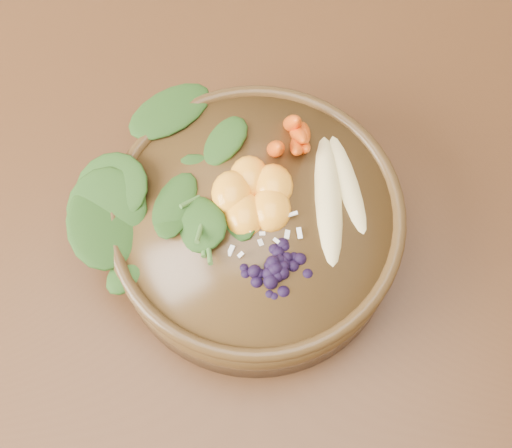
{
  "coord_description": "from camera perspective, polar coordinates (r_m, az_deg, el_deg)",
  "views": [
    {
      "loc": [
        0.14,
        -0.12,
        1.4
      ],
      "look_at": [
        0.14,
        0.14,
        0.8
      ],
      "focal_mm": 50.0,
      "sensor_mm": 36.0,
      "label": 1
    }
  ],
  "objects": [
    {
      "name": "dining_table",
      "position": [
        0.77,
        -10.92,
        -13.64
      ],
      "size": [
        1.6,
        0.9,
        0.75
      ],
      "color": "#331C0C",
      "rests_on": "ground"
    },
    {
      "name": "stoneware_bowl",
      "position": [
        0.67,
        0.0,
        -0.33
      ],
      "size": [
        0.32,
        0.32,
        0.07
      ],
      "primitive_type": "cylinder",
      "rotation": [
        0.0,
        0.0,
        0.23
      ],
      "color": "#503618",
      "rests_on": "dining_table"
    },
    {
      "name": "kale_heap",
      "position": [
        0.64,
        -4.77,
        5.3
      ],
      "size": [
        0.21,
        0.19,
        0.04
      ],
      "primitive_type": null,
      "rotation": [
        0.0,
        0.0,
        0.23
      ],
      "color": "#284E1A",
      "rests_on": "stoneware_bowl"
    },
    {
      "name": "carrot_cluster",
      "position": [
        0.64,
        2.76,
        8.88
      ],
      "size": [
        0.07,
        0.07,
        0.07
      ],
      "primitive_type": null,
      "rotation": [
        0.0,
        0.0,
        0.23
      ],
      "color": "#F55514",
      "rests_on": "stoneware_bowl"
    },
    {
      "name": "banana_halves",
      "position": [
        0.64,
        6.7,
        3.1
      ],
      "size": [
        0.06,
        0.16,
        0.03
      ],
      "rotation": [
        0.0,
        0.0,
        0.23
      ],
      "color": "#E0CC84",
      "rests_on": "stoneware_bowl"
    },
    {
      "name": "mandarin_cluster",
      "position": [
        0.63,
        -0.18,
        2.84
      ],
      "size": [
        0.09,
        0.1,
        0.03
      ],
      "primitive_type": null,
      "rotation": [
        0.0,
        0.0,
        0.23
      ],
      "color": "orange",
      "rests_on": "stoneware_bowl"
    },
    {
      "name": "blueberry_pile",
      "position": [
        0.6,
        1.45,
        -3.05
      ],
      "size": [
        0.14,
        0.12,
        0.04
      ],
      "primitive_type": null,
      "rotation": [
        0.0,
        0.0,
        0.23
      ],
      "color": "black",
      "rests_on": "stoneware_bowl"
    },
    {
      "name": "coconut_flakes",
      "position": [
        0.63,
        0.55,
        -0.42
      ],
      "size": [
        0.1,
        0.08,
        0.01
      ],
      "primitive_type": null,
      "rotation": [
        0.0,
        0.0,
        0.23
      ],
      "color": "white",
      "rests_on": "stoneware_bowl"
    }
  ]
}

